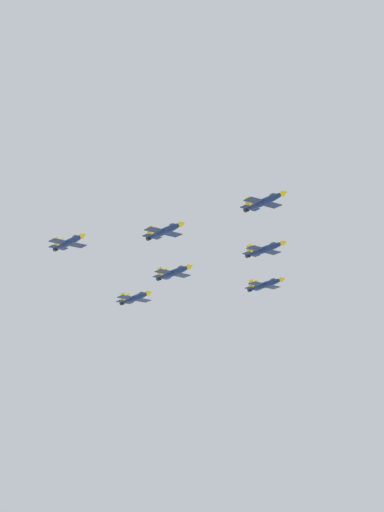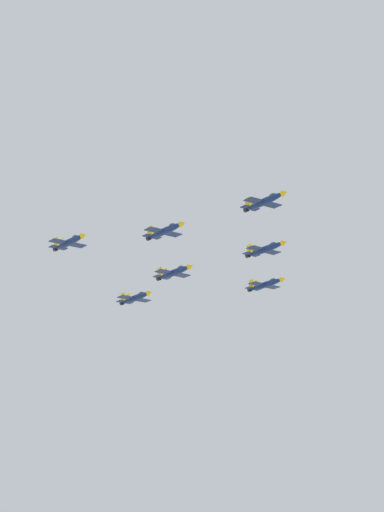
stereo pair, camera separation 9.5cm
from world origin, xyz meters
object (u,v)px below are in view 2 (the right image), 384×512
jet_right_outer (69,242)px  jet_trailing (136,298)px  jet_lead (265,201)px  jet_left_wingman (265,249)px  jet_left_outer (266,284)px  jet_slot_rear (174,272)px  jet_right_wingman (165,231)px

jet_right_outer → jet_trailing: bearing=120.0°
jet_lead → jet_left_wingman: jet_lead is taller
jet_left_outer → jet_slot_rear: bearing=-90.6°
jet_left_wingman → jet_slot_rear: jet_left_wingman is taller
jet_lead → jet_trailing: size_ratio=1.00×
jet_left_wingman → jet_left_outer: bearing=138.7°
jet_left_wingman → jet_trailing: bearing=-157.9°
jet_lead → jet_right_outer: 46.49m
jet_right_outer → jet_slot_rear: (-25.57, 15.40, -2.25)m
jet_left_wingman → jet_right_wingman: (25.57, -15.40, -1.16)m
jet_left_outer → jet_right_outer: (51.13, -30.79, 0.51)m
jet_lead → jet_left_outer: 46.56m
jet_left_wingman → jet_slot_rear: 23.45m
jet_left_wingman → jet_left_outer: (-21.84, -7.34, -2.65)m
jet_right_wingman → jet_trailing: jet_right_wingman is taller
jet_lead → jet_right_wingman: size_ratio=1.00×
jet_right_wingman → jet_left_wingman: bearing=89.3°
jet_lead → jet_left_wingman: size_ratio=0.99×
jet_left_wingman → jet_left_outer: jet_left_wingman is taller
jet_right_outer → jet_left_wingman: bearing=68.1°
jet_right_outer → jet_trailing: (-34.62, 0.36, -5.10)m
jet_right_wingman → jet_slot_rear: bearing=138.9°
jet_right_wingman → jet_right_outer: size_ratio=1.02×
jet_lead → jet_right_wingman: jet_lead is taller
jet_left_wingman → jet_trailing: 38.83m
jet_left_outer → jet_right_outer: bearing=-90.6°
jet_left_outer → jet_right_wingman: bearing=-69.2°
jet_right_outer → jet_slot_rear: 29.93m
jet_left_outer → jet_right_outer: 59.69m
jet_right_outer → jet_lead: bearing=39.9°
jet_lead → jet_right_outer: jet_lead is taller
jet_slot_rear → jet_trailing: 17.79m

